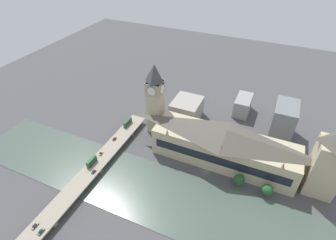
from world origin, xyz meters
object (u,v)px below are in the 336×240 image
object	(u,v)px
victoria_tower	(328,164)
car_southbound_mid	(114,139)
car_northbound_lead	(41,232)
car_northbound_tail	(101,153)
car_southbound_lead	(94,171)
road_bridge	(95,167)
double_decker_bus_mid	(92,161)
double_decker_bus_lead	(128,122)
parliament_hall	(224,146)
car_northbound_mid	(35,226)
clock_tower	(155,97)

from	to	relation	value
victoria_tower	car_southbound_mid	bearing A→B (deg)	96.78
car_northbound_lead	car_northbound_tail	world-z (taller)	car_northbound_tail
car_southbound_lead	road_bridge	bearing A→B (deg)	31.45
double_decker_bus_mid	car_northbound_tail	size ratio (longest dim) A/B	2.45
double_decker_bus_mid	car_southbound_mid	world-z (taller)	double_decker_bus_mid
double_decker_bus_lead	car_southbound_mid	distance (m)	22.57
victoria_tower	double_decker_bus_mid	bearing A→B (deg)	107.44
parliament_hall	car_southbound_lead	world-z (taller)	parliament_hall
parliament_hall	car_northbound_tail	world-z (taller)	parliament_hall
double_decker_bus_mid	parliament_hall	bearing A→B (deg)	-60.92
car_northbound_lead	car_northbound_mid	size ratio (longest dim) A/B	0.93
victoria_tower	car_northbound_mid	bearing A→B (deg)	123.99
clock_tower	car_northbound_tail	distance (m)	63.58
parliament_hall	victoria_tower	bearing A→B (deg)	-89.96
double_decker_bus_lead	clock_tower	bearing A→B (deg)	-67.91
car_northbound_mid	car_southbound_mid	bearing A→B (deg)	0.21
double_decker_bus_lead	car_northbound_tail	xyz separation A→B (m)	(-41.71, -0.32, -1.87)
car_northbound_lead	clock_tower	bearing A→B (deg)	-8.16
road_bridge	car_southbound_lead	bearing A→B (deg)	-148.55
parliament_hall	car_southbound_mid	xyz separation A→B (m)	(-18.60, 88.54, -9.66)
parliament_hall	clock_tower	distance (m)	68.97
car_northbound_mid	double_decker_bus_lead	bearing A→B (deg)	0.35
clock_tower	double_decker_bus_lead	size ratio (longest dim) A/B	5.82
car_southbound_mid	clock_tower	bearing A→B (deg)	-36.33
double_decker_bus_mid	car_southbound_mid	xyz separation A→B (m)	(30.63, 0.02, -2.13)
car_northbound_lead	car_northbound_mid	distance (m)	6.26
clock_tower	car_northbound_lead	bearing A→B (deg)	171.84
double_decker_bus_lead	car_northbound_lead	world-z (taller)	double_decker_bus_lead
clock_tower	double_decker_bus_mid	bearing A→B (deg)	159.35
victoria_tower	car_northbound_lead	xyz separation A→B (m)	(-106.84, 150.46, -19.73)
car_northbound_mid	car_northbound_tail	xyz separation A→B (m)	(67.69, 0.35, 0.02)
victoria_tower	road_bridge	size ratio (longest dim) A/B	0.40
double_decker_bus_lead	car_southbound_mid	size ratio (longest dim) A/B	2.61
double_decker_bus_mid	car_northbound_mid	world-z (taller)	double_decker_bus_mid
road_bridge	car_southbound_mid	world-z (taller)	car_southbound_mid
parliament_hall	car_southbound_mid	distance (m)	90.98
car_northbound_lead	road_bridge	bearing A→B (deg)	3.62
car_northbound_mid	car_northbound_tail	size ratio (longest dim) A/B	1.17
parliament_hall	double_decker_bus_lead	bearing A→B (deg)	87.50
car_northbound_tail	car_southbound_lead	distance (m)	18.81
victoria_tower	double_decker_bus_mid	size ratio (longest dim) A/B	5.53
victoria_tower	car_southbound_lead	xyz separation A→B (m)	(-55.61, 150.66, -19.77)
road_bridge	victoria_tower	bearing A→B (deg)	-71.99
double_decker_bus_lead	victoria_tower	bearing A→B (deg)	-91.40
parliament_hall	car_northbound_lead	distance (m)	135.04
car_northbound_tail	car_southbound_lead	world-z (taller)	car_northbound_tail
car_southbound_lead	car_southbound_mid	xyz separation A→B (m)	(36.96, 6.25, -0.01)
double_decker_bus_mid	car_northbound_lead	bearing A→B (deg)	-173.62
car_northbound_lead	car_southbound_mid	bearing A→B (deg)	4.18
double_decker_bus_mid	car_southbound_lead	bearing A→B (deg)	-135.45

